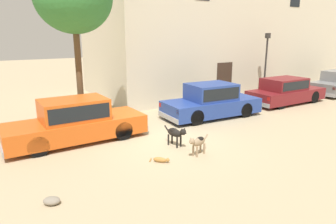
{
  "coord_description": "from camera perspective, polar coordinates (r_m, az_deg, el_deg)",
  "views": [
    {
      "loc": [
        -5.14,
        -8.84,
        3.63
      ],
      "look_at": [
        0.38,
        0.2,
        0.9
      ],
      "focal_mm": 32.36,
      "sensor_mm": 36.0,
      "label": 1
    }
  ],
  "objects": [
    {
      "name": "street_lamp",
      "position": [
        18.29,
        18.0,
        9.82
      ],
      "size": [
        0.22,
        0.22,
        3.69
      ],
      "color": "#2D2B28",
      "rests_on": "ground_plane"
    },
    {
      "name": "rubble_pile",
      "position": [
        7.37,
        -21.05,
        -15.34
      ],
      "size": [
        0.46,
        0.44,
        0.17
      ],
      "primitive_type": "ellipsoid",
      "rotation": [
        0.0,
        0.0,
        2.54
      ],
      "color": "gray",
      "rests_on": "ground_plane"
    },
    {
      "name": "stray_cat",
      "position": [
        8.94,
        -1.38,
        -8.97
      ],
      "size": [
        0.48,
        0.57,
        0.16
      ],
      "rotation": [
        0.0,
        0.0,
        5.44
      ],
      "color": "#B77F3D",
      "rests_on": "ground_plane"
    },
    {
      "name": "parked_sedan_third",
      "position": [
        17.43,
        21.22,
        3.77
      ],
      "size": [
        4.63,
        1.74,
        1.38
      ],
      "rotation": [
        0.0,
        0.0,
        -0.0
      ],
      "color": "maroon",
      "rests_on": "ground_plane"
    },
    {
      "name": "apartment_block",
      "position": [
        21.59,
        9.82,
        16.07
      ],
      "size": [
        17.0,
        6.97,
        8.63
      ],
      "color": "beige",
      "rests_on": "ground_plane"
    },
    {
      "name": "parked_sedan_second",
      "position": [
        13.67,
        8.15,
        2.11
      ],
      "size": [
        4.63,
        2.01,
        1.51
      ],
      "rotation": [
        0.0,
        0.0,
        -0.06
      ],
      "color": "navy",
      "rests_on": "ground_plane"
    },
    {
      "name": "stray_dog_tan",
      "position": [
        10.03,
        1.46,
        -3.93
      ],
      "size": [
        0.37,
        1.02,
        0.71
      ],
      "rotation": [
        0.0,
        0.0,
        4.94
      ],
      "color": "black",
      "rests_on": "ground_plane"
    },
    {
      "name": "stray_dog_spotted",
      "position": [
        9.35,
        5.72,
        -5.63
      ],
      "size": [
        0.92,
        0.36,
        0.65
      ],
      "rotation": [
        0.0,
        0.0,
        3.43
      ],
      "color": "#997F60",
      "rests_on": "ground_plane"
    },
    {
      "name": "ground_plane",
      "position": [
        10.85,
        -1.17,
        -5.1
      ],
      "size": [
        80.0,
        80.0,
        0.0
      ],
      "primitive_type": "plane",
      "color": "tan"
    },
    {
      "name": "parked_sedan_nearest",
      "position": [
        10.92,
        -17.01,
        -1.57
      ],
      "size": [
        4.87,
        1.81,
        1.5
      ],
      "rotation": [
        0.0,
        0.0,
        0.02
      ],
      "color": "#D15619",
      "rests_on": "ground_plane"
    }
  ]
}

